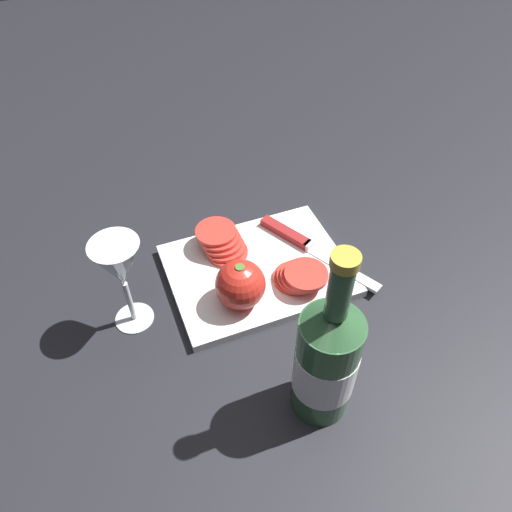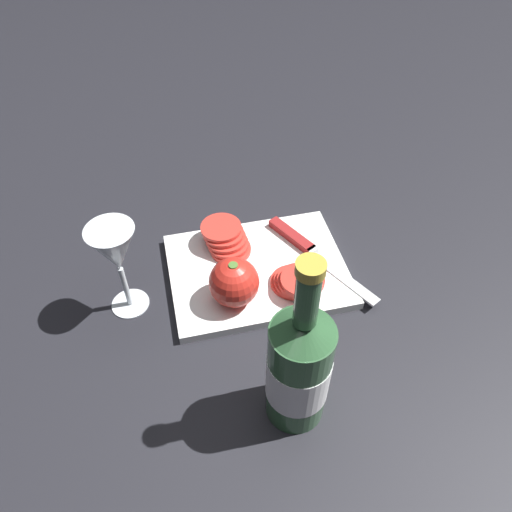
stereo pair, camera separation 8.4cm
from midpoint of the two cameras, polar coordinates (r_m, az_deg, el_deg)
ground_plane at (r=0.89m, az=2.61°, el=-1.25°), size 3.00×3.00×0.00m
cutting_board at (r=0.87m, az=2.77°, el=-1.87°), size 0.30×0.23×0.02m
wine_bottle at (r=0.65m, az=8.69°, el=-12.81°), size 0.08×0.08×0.30m
wine_glass at (r=0.76m, az=-12.75°, el=0.16°), size 0.07×0.07×0.17m
whole_tomato at (r=0.79m, az=0.52°, el=-3.19°), size 0.08×0.08×0.08m
knife at (r=0.91m, az=7.83°, el=1.34°), size 0.14×0.23×0.01m
tomato_slice_stack_near at (r=0.83m, az=7.64°, el=-3.01°), size 0.08×0.09×0.03m
tomato_slice_stack_far at (r=0.89m, az=-0.76°, el=1.86°), size 0.08×0.10×0.04m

